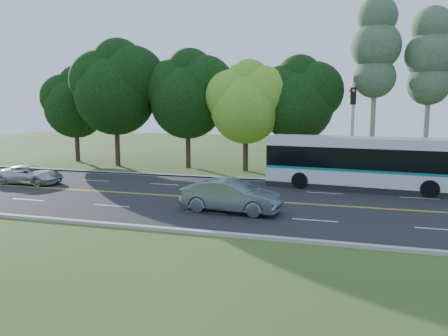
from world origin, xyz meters
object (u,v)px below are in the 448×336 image
(sedan, at_px, (231,196))
(suv, at_px, (31,175))
(traffic_signal, at_px, (353,118))
(transit_bus, at_px, (368,164))

(sedan, relative_size, suv, 1.10)
(traffic_signal, bearing_deg, transit_bus, 2.45)
(suv, bearing_deg, sedan, -104.45)
(traffic_signal, xyz_separation_m, transit_bus, (1.08, 0.05, -2.96))
(transit_bus, distance_m, sedan, 10.95)
(transit_bus, height_order, suv, transit_bus)
(transit_bus, xyz_separation_m, suv, (-22.74, -4.40, -1.05))
(traffic_signal, bearing_deg, sedan, -124.66)
(transit_bus, bearing_deg, sedan, -122.44)
(transit_bus, relative_size, sedan, 2.60)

